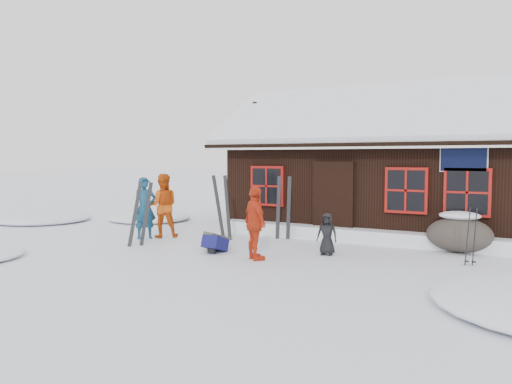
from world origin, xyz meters
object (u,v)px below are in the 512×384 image
skier_orange_left (163,206)px  skier_orange_right (255,223)px  backpack_olive (216,243)px  boulder (459,234)px  ski_pair_left (140,215)px  ski_poles (471,238)px  skier_crouched (327,234)px  backpack_blue (215,246)px  skier_teal (145,208)px

skier_orange_left → skier_orange_right: (3.67, -1.40, -0.08)m
skier_orange_right → backpack_olive: (-1.43, 0.62, -0.64)m
boulder → ski_pair_left: size_ratio=0.90×
skier_orange_left → ski_pair_left: bearing=67.0°
ski_pair_left → ski_poles: bearing=-22.4°
ski_poles → skier_orange_right: bearing=-157.9°
skier_orange_right → ski_poles: size_ratio=1.30×
skier_crouched → backpack_blue: 2.54m
skier_teal → backpack_olive: bearing=-58.8°
skier_orange_left → boulder: 7.51m
skier_teal → ski_pair_left: (0.65, -0.88, -0.05)m
skier_orange_left → ski_poles: bearing=141.8°
skier_teal → backpack_blue: (2.73, -0.72, -0.68)m
skier_orange_left → skier_orange_right: 3.93m
skier_orange_right → backpack_olive: bearing=14.0°
skier_teal → backpack_olive: (2.50, -0.35, -0.68)m
skier_teal → backpack_blue: size_ratio=3.09×
skier_teal → ski_pair_left: bearing=-104.4°
skier_orange_right → backpack_blue: size_ratio=2.96×
boulder → ski_poles: ski_poles is taller
skier_orange_right → boulder: size_ratio=1.08×
backpack_blue → boulder: bearing=29.2°
skier_crouched → boulder: size_ratio=0.65×
boulder → backpack_olive: (-5.07, -2.42, -0.29)m
skier_teal → skier_orange_left: (0.25, 0.42, 0.04)m
skier_orange_left → ski_pair_left: size_ratio=1.06×
boulder → ski_pair_left: ski_pair_left is taller
skier_orange_right → ski_poles: skier_orange_right is taller
backpack_olive → ski_pair_left: bearing=-142.1°
boulder → backpack_olive: 5.63m
skier_crouched → ski_pair_left: bearing=-171.4°
ski_poles → backpack_olive: size_ratio=2.33×
skier_orange_left → ski_pair_left: 1.37m
skier_orange_left → skier_crouched: bearing=138.3°
backpack_blue → skier_orange_left: bearing=154.5°
skier_teal → skier_orange_right: skier_teal is taller
ski_poles → skier_orange_left: bearing=-178.2°
skier_orange_right → skier_crouched: 1.71m
skier_orange_right → skier_orange_left: bearing=16.7°
skier_orange_left → skier_crouched: (4.80, -0.15, -0.39)m
backpack_blue → ski_pair_left: bearing=-176.2°
skier_orange_left → ski_poles: 7.71m
backpack_blue → backpack_olive: bearing=122.2°
boulder → skier_crouched: bearing=-144.5°
ski_pair_left → skier_teal: bearing=92.0°
skier_teal → skier_orange_right: (3.92, -0.97, -0.04)m
boulder → ski_poles: (0.39, -1.40, 0.14)m
skier_orange_right → backpack_olive: skier_orange_right is taller
skier_teal → skier_crouched: (5.05, 0.28, -0.35)m
ski_poles → skier_crouched: bearing=-172.4°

